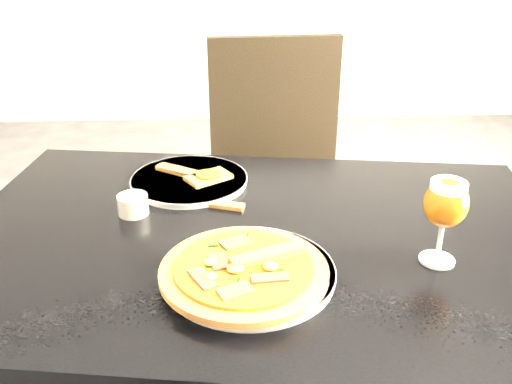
{
  "coord_description": "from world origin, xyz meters",
  "views": [
    {
      "loc": [
        0.0,
        -0.9,
        1.32
      ],
      "look_at": [
        0.05,
        0.1,
        0.83
      ],
      "focal_mm": 40.0,
      "sensor_mm": 36.0,
      "label": 1
    }
  ],
  "objects_px": {
    "dining_table": "(255,273)",
    "pizza": "(245,269)",
    "chair_far": "(279,180)",
    "beer_glass": "(446,204)"
  },
  "relations": [
    {
      "from": "dining_table",
      "to": "pizza",
      "type": "relative_size",
      "value": 4.47
    },
    {
      "from": "chair_far",
      "to": "pizza",
      "type": "bearing_deg",
      "value": -101.9
    },
    {
      "from": "pizza",
      "to": "chair_far",
      "type": "bearing_deg",
      "value": 81.38
    },
    {
      "from": "dining_table",
      "to": "pizza",
      "type": "bearing_deg",
      "value": -91.2
    },
    {
      "from": "chair_far",
      "to": "beer_glass",
      "type": "bearing_deg",
      "value": -78.21
    },
    {
      "from": "pizza",
      "to": "beer_glass",
      "type": "bearing_deg",
      "value": 8.1
    },
    {
      "from": "pizza",
      "to": "beer_glass",
      "type": "xyz_separation_m",
      "value": [
        0.35,
        0.05,
        0.09
      ]
    },
    {
      "from": "dining_table",
      "to": "chair_far",
      "type": "bearing_deg",
      "value": 89.19
    },
    {
      "from": "dining_table",
      "to": "chair_far",
      "type": "relative_size",
      "value": 1.33
    },
    {
      "from": "dining_table",
      "to": "chair_far",
      "type": "xyz_separation_m",
      "value": [
        0.11,
        0.71,
        -0.12
      ]
    }
  ]
}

